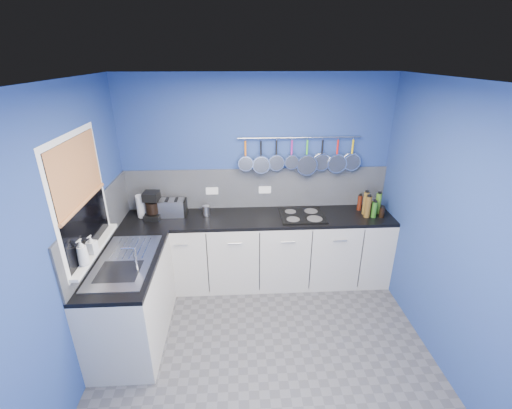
{
  "coord_description": "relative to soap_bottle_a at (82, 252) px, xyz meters",
  "views": [
    {
      "loc": [
        -0.23,
        -2.54,
        2.68
      ],
      "look_at": [
        -0.05,
        0.75,
        1.25
      ],
      "focal_mm": 24.48,
      "sensor_mm": 36.0,
      "label": 1
    }
  ],
  "objects": [
    {
      "name": "floor",
      "position": [
        1.53,
        -0.02,
        -1.18
      ],
      "size": [
        3.2,
        3.0,
        0.02
      ],
      "primitive_type": "cube",
      "color": "#47474C",
      "rests_on": "ground"
    },
    {
      "name": "ceiling",
      "position": [
        1.53,
        -0.02,
        1.34
      ],
      "size": [
        3.2,
        3.0,
        0.02
      ],
      "primitive_type": "cube",
      "color": "white",
      "rests_on": "ground"
    },
    {
      "name": "wall_back",
      "position": [
        1.53,
        1.49,
        0.08
      ],
      "size": [
        3.2,
        0.02,
        2.5
      ],
      "primitive_type": "cube",
      "color": "navy",
      "rests_on": "ground"
    },
    {
      "name": "wall_left",
      "position": [
        -0.08,
        -0.02,
        0.08
      ],
      "size": [
        0.02,
        3.0,
        2.5
      ],
      "primitive_type": "cube",
      "color": "navy",
      "rests_on": "ground"
    },
    {
      "name": "wall_right",
      "position": [
        3.14,
        -0.02,
        0.08
      ],
      "size": [
        0.02,
        3.0,
        2.5
      ],
      "primitive_type": "cube",
      "color": "navy",
      "rests_on": "ground"
    },
    {
      "name": "backsplash_back",
      "position": [
        1.53,
        1.46,
        -0.02
      ],
      "size": [
        3.2,
        0.02,
        0.5
      ],
      "primitive_type": "cube",
      "color": "slate",
      "rests_on": "wall_back"
    },
    {
      "name": "backsplash_left",
      "position": [
        -0.06,
        0.58,
        -0.02
      ],
      "size": [
        0.02,
        1.8,
        0.5
      ],
      "primitive_type": "cube",
      "color": "slate",
      "rests_on": "wall_left"
    },
    {
      "name": "cabinet_run_back",
      "position": [
        1.53,
        1.18,
        -0.74
      ],
      "size": [
        3.2,
        0.6,
        0.86
      ],
      "primitive_type": "cube",
      "color": "beige",
      "rests_on": "ground"
    },
    {
      "name": "worktop_back",
      "position": [
        1.53,
        1.18,
        -0.29
      ],
      "size": [
        3.2,
        0.6,
        0.04
      ],
      "primitive_type": "cube",
      "color": "black",
      "rests_on": "cabinet_run_back"
    },
    {
      "name": "cabinet_run_left",
      "position": [
        0.23,
        0.28,
        -0.74
      ],
      "size": [
        0.6,
        1.2,
        0.86
      ],
      "primitive_type": "cube",
      "color": "beige",
      "rests_on": "ground"
    },
    {
      "name": "worktop_left",
      "position": [
        0.23,
        0.28,
        -0.29
      ],
      "size": [
        0.6,
        1.2,
        0.04
      ],
      "primitive_type": "cube",
      "color": "black",
      "rests_on": "cabinet_run_left"
    },
    {
      "name": "window_frame",
      "position": [
        -0.05,
        0.28,
        0.38
      ],
      "size": [
        0.01,
        1.0,
        1.1
      ],
      "primitive_type": "cube",
      "color": "white",
      "rests_on": "wall_left"
    },
    {
      "name": "window_glass",
      "position": [
        -0.04,
        0.28,
        0.38
      ],
      "size": [
        0.01,
        0.9,
        1.0
      ],
      "primitive_type": "cube",
      "color": "black",
      "rests_on": "wall_left"
    },
    {
      "name": "bamboo_blind",
      "position": [
        -0.03,
        0.28,
        0.61
      ],
      "size": [
        0.01,
        0.9,
        0.55
      ],
      "primitive_type": "cube",
      "color": "#CA7942",
      "rests_on": "wall_left"
    },
    {
      "name": "window_sill",
      "position": [
        -0.02,
        0.28,
        -0.13
      ],
      "size": [
        0.1,
        0.98,
        0.03
      ],
      "primitive_type": "cube",
      "color": "white",
      "rests_on": "wall_left"
    },
    {
      "name": "sink_unit",
      "position": [
        0.23,
        0.28,
        -0.27
      ],
      "size": [
        0.5,
        0.95,
        0.01
      ],
      "primitive_type": "cube",
      "color": "silver",
      "rests_on": "worktop_left"
    },
    {
      "name": "mixer_tap",
      "position": [
        0.39,
        0.1,
        -0.14
      ],
      "size": [
        0.12,
        0.08,
        0.26
      ],
      "primitive_type": null,
      "color": "silver",
      "rests_on": "worktop_left"
    },
    {
      "name": "socket_left",
      "position": [
        0.98,
        1.45,
        -0.04
      ],
      "size": [
        0.15,
        0.01,
        0.09
      ],
      "primitive_type": "cube",
      "color": "white",
      "rests_on": "backsplash_back"
    },
    {
      "name": "socket_right",
      "position": [
        1.63,
        1.45,
        -0.04
      ],
      "size": [
        0.15,
        0.01,
        0.09
      ],
      "primitive_type": "cube",
      "color": "white",
      "rests_on": "backsplash_back"
    },
    {
      "name": "pot_rail",
      "position": [
        2.03,
        1.43,
        0.61
      ],
      "size": [
        1.45,
        0.02,
        0.02
      ],
      "primitive_type": "cylinder",
      "rotation": [
        0.0,
        1.57,
        0.0
      ],
      "color": "silver",
      "rests_on": "wall_back"
    },
    {
      "name": "soap_bottle_a",
      "position": [
        0.0,
        0.0,
        0.0
      ],
      "size": [
        0.11,
        0.11,
        0.24
      ],
      "primitive_type": "imported",
      "rotation": [
        0.0,
        0.0,
        -0.22
      ],
      "color": "white",
      "rests_on": "window_sill"
    },
    {
      "name": "soap_bottle_b",
      "position": [
        0.0,
        0.19,
        -0.03
      ],
      "size": [
        0.09,
        0.1,
        0.17
      ],
      "primitive_type": "imported",
      "rotation": [
        0.0,
        0.0,
        -0.24
      ],
      "color": "white",
      "rests_on": "window_sill"
    },
    {
      "name": "paper_towel",
      "position": [
        0.17,
        1.25,
        -0.14
      ],
      "size": [
        0.14,
        0.14,
        0.27
      ],
      "primitive_type": "cylinder",
      "rotation": [
        0.0,
        0.0,
        0.21
      ],
      "color": "white",
      "rests_on": "worktop_back"
    },
    {
      "name": "coffee_maker",
      "position": [
        0.3,
        1.2,
        -0.11
      ],
      "size": [
        0.2,
        0.22,
        0.32
      ],
      "primitive_type": null,
      "rotation": [
        0.0,
        0.0,
        -0.08
      ],
      "color": "black",
      "rests_on": "worktop_back"
    },
    {
      "name": "toaster",
      "position": [
        0.52,
        1.26,
        -0.17
      ],
      "size": [
        0.31,
        0.18,
        0.2
      ],
      "primitive_type": "cube",
      "rotation": [
        0.0,
        0.0,
        0.02
      ],
      "color": "silver",
      "rests_on": "worktop_back"
    },
    {
      "name": "canister",
      "position": [
        0.91,
        1.24,
        -0.21
      ],
      "size": [
        0.1,
        0.1,
        0.12
      ],
      "primitive_type": "cylinder",
      "rotation": [
        0.0,
        0.0,
        0.16
      ],
      "color": "silver",
      "rests_on": "worktop_back"
    },
    {
      "name": "hob",
      "position": [
        2.06,
        1.16,
        -0.26
      ],
      "size": [
        0.52,
        0.46,
        0.01
      ],
      "primitive_type": "cube",
      "color": "black",
      "rests_on": "worktop_back"
    },
    {
      "name": "pan_0",
      "position": [
        1.4,
        1.42,
        0.43
      ],
      "size": [
        0.18,
        0.1,
        0.37
      ],
      "primitive_type": null,
      "color": "silver",
      "rests_on": "pot_rail"
    },
    {
      "name": "pan_1",
      "position": [
        1.58,
        1.42,
        0.41
      ],
      "size": [
        0.21,
        0.12,
        0.4
      ],
      "primitive_type": null,
      "color": "silver",
      "rests_on": "pot_rail"
    },
    {
      "name": "pan_2",
      "position": [
        1.76,
        1.42,
        0.42
      ],
      "size": [
        0.19,
        0.07,
        0.38
      ],
      "primitive_type": null,
      "color": "silver",
      "rests_on": "pot_rail"
    },
    {
      "name": "pan_3",
      "position": [
        1.94,
        1.42,
        0.43
      ],
      "size": [
        0.17,
        0.08,
        0.36
      ],
      "primitive_type": null,
      "color": "silver",
      "rests_on": "pot_rail"
    },
    {
      "name": "pan_4",
      "position": [
        2.12,
        1.42,
        0.39
      ],
      "size": [
        0.26,
        0.08,
        0.45
      ],
      "primitive_type": null,
      "color": "silver",
      "rests_on": "pot_rail"
    },
    {
      "name": "pan_5",
      "position": [
        2.3,
        1.42,
        0.41
      ],
      "size": [
        0.21,
        0.06,
        0.4
      ],
      "primitive_type": null,
      "color": "silver",
      "rests_on": "pot_rail"
    },
    {
      "name": "pan_6",
      "position": [
        2.48,
        1.42,
        0.4
      ],
      "size": [
        0.24,
        0.07,
        0.43
      ],
      "primitive_type": null,
      "color": "silver",
      "rests_on": "pot_rail"
    },
    {
      "name": "pan_7",
      "position": [
        2.67,
        1.42,
        0.41
      ],
      "size": [
        0.21,
        0.06,
        0.4
      ],
      "primitive_type": null,
      "color": "silver",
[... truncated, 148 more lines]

